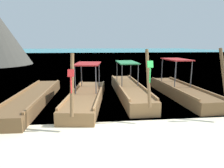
# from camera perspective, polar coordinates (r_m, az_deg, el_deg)

# --- Properties ---
(ground) EXTENTS (120.00, 120.00, 0.00)m
(ground) POSITION_cam_1_polar(r_m,az_deg,el_deg) (6.16, 3.32, -15.56)
(ground) COLOR beige
(sea_water) EXTENTS (120.00, 120.00, 0.00)m
(sea_water) POSITION_cam_1_polar(r_m,az_deg,el_deg) (66.74, -5.30, 9.28)
(sea_water) COLOR teal
(sea_water) RESTS_ON ground
(longtail_boat_violet_ribbon) EXTENTS (1.43, 6.87, 2.53)m
(longtail_boat_violet_ribbon) POSITION_cam_1_polar(r_m,az_deg,el_deg) (9.96, -22.17, -3.98)
(longtail_boat_violet_ribbon) COLOR brown
(longtail_boat_violet_ribbon) RESTS_ON ground
(longtail_boat_red_ribbon) EXTENTS (2.10, 5.96, 2.54)m
(longtail_boat_red_ribbon) POSITION_cam_1_polar(r_m,az_deg,el_deg) (9.41, -7.58, -3.77)
(longtail_boat_red_ribbon) COLOR brown
(longtail_boat_red_ribbon) RESTS_ON ground
(longtail_boat_green_ribbon) EXTENTS (1.28, 6.99, 2.65)m
(longtail_boat_green_ribbon) POSITION_cam_1_polar(r_m,az_deg,el_deg) (10.59, 5.11, -1.77)
(longtail_boat_green_ribbon) COLOR brown
(longtail_boat_green_ribbon) RESTS_ON ground
(longtail_boat_blue_ribbon) EXTENTS (1.56, 6.32, 2.69)m
(longtail_boat_blue_ribbon) POSITION_cam_1_polar(r_m,az_deg,el_deg) (11.02, 19.67, -1.94)
(longtail_boat_blue_ribbon) COLOR brown
(longtail_boat_blue_ribbon) RESTS_ON ground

